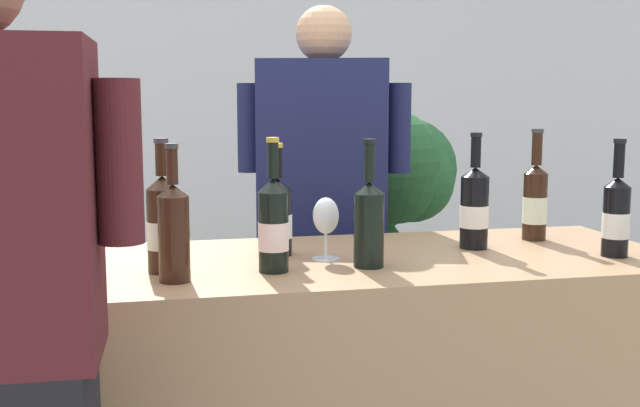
% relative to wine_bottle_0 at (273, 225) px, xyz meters
% --- Properties ---
extents(wall_back, '(8.00, 0.10, 2.80)m').
position_rel_wine_bottle_0_xyz_m(wall_back, '(-0.03, 2.72, 0.38)').
color(wall_back, silver).
rests_on(wall_back, ground_plane).
extents(wine_bottle_0, '(0.08, 0.08, 0.33)m').
position_rel_wine_bottle_0_xyz_m(wine_bottle_0, '(0.00, 0.00, 0.00)').
color(wine_bottle_0, black).
rests_on(wine_bottle_0, counter).
extents(wine_bottle_1, '(0.08, 0.08, 0.31)m').
position_rel_wine_bottle_0_xyz_m(wine_bottle_1, '(0.04, 0.20, -0.01)').
color(wine_bottle_1, black).
rests_on(wine_bottle_1, counter).
extents(wine_bottle_2, '(0.07, 0.07, 0.32)m').
position_rel_wine_bottle_0_xyz_m(wine_bottle_2, '(0.94, -0.01, -0.01)').
color(wine_bottle_2, black).
rests_on(wine_bottle_2, counter).
extents(wine_bottle_3, '(0.07, 0.07, 0.34)m').
position_rel_wine_bottle_0_xyz_m(wine_bottle_3, '(0.84, 0.26, 0.00)').
color(wine_bottle_3, black).
rests_on(wine_bottle_3, counter).
extents(wine_bottle_4, '(0.08, 0.08, 0.33)m').
position_rel_wine_bottle_0_xyz_m(wine_bottle_4, '(0.25, 0.00, 0.00)').
color(wine_bottle_4, black).
rests_on(wine_bottle_4, counter).
extents(wine_bottle_5, '(0.07, 0.07, 0.32)m').
position_rel_wine_bottle_0_xyz_m(wine_bottle_5, '(-0.24, -0.05, 0.01)').
color(wine_bottle_5, black).
rests_on(wine_bottle_5, counter).
extents(wine_bottle_6, '(0.08, 0.08, 0.33)m').
position_rel_wine_bottle_0_xyz_m(wine_bottle_6, '(-0.27, 0.06, 0.00)').
color(wine_bottle_6, black).
rests_on(wine_bottle_6, counter).
extents(wine_bottle_8, '(0.08, 0.08, 0.33)m').
position_rel_wine_bottle_0_xyz_m(wine_bottle_8, '(0.61, 0.18, 0.00)').
color(wine_bottle_8, black).
rests_on(wine_bottle_8, counter).
extents(wine_glass, '(0.08, 0.08, 0.17)m').
position_rel_wine_bottle_0_xyz_m(wine_glass, '(0.16, 0.11, -0.01)').
color(wine_glass, silver).
rests_on(wine_glass, counter).
extents(person_server, '(0.58, 0.35, 1.65)m').
position_rel_wine_bottle_0_xyz_m(person_server, '(0.29, 0.74, -0.22)').
color(person_server, black).
rests_on(person_server, ground_plane).
extents(potted_shrub, '(0.55, 0.61, 1.30)m').
position_rel_wine_bottle_0_xyz_m(potted_shrub, '(0.69, 1.18, -0.11)').
color(potted_shrub, brown).
rests_on(potted_shrub, ground_plane).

